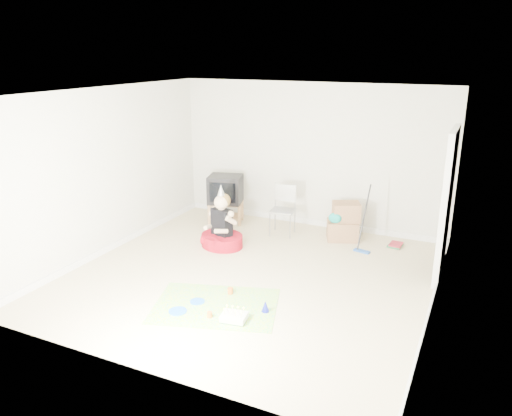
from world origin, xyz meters
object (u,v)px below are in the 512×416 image
at_px(crt_tv, 225,189).
at_px(birthday_cake, 234,317).
at_px(tv_stand, 226,210).
at_px(cardboard_boxes, 344,222).
at_px(folding_chair, 283,211).
at_px(seated_woman, 222,233).

distance_m(crt_tv, birthday_cake, 3.67).
distance_m(tv_stand, cardboard_boxes, 2.25).
bearing_deg(folding_chair, birthday_cake, -78.73).
bearing_deg(folding_chair, seated_woman, -125.81).
xyz_separation_m(folding_chair, cardboard_boxes, (1.04, 0.21, -0.12)).
height_order(tv_stand, crt_tv, crt_tv).
bearing_deg(cardboard_boxes, folding_chair, -168.80).
bearing_deg(crt_tv, birthday_cake, -75.42).
bearing_deg(seated_woman, folding_chair, 54.19).
bearing_deg(birthday_cake, crt_tv, 119.94).
relative_size(cardboard_boxes, seated_woman, 0.62).
bearing_deg(tv_stand, crt_tv, -45.00).
xyz_separation_m(tv_stand, folding_chair, (1.21, -0.14, 0.20)).
xyz_separation_m(tv_stand, crt_tv, (0.00, -0.00, 0.41)).
distance_m(tv_stand, crt_tv, 0.41).
xyz_separation_m(tv_stand, birthday_cake, (1.81, -3.14, -0.20)).
relative_size(folding_chair, cardboard_boxes, 1.37).
bearing_deg(cardboard_boxes, birthday_cake, -97.87).
bearing_deg(folding_chair, cardboard_boxes, 11.20).
distance_m(tv_stand, birthday_cake, 3.63).
bearing_deg(birthday_cake, tv_stand, 119.94).
height_order(folding_chair, seated_woman, seated_woman).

